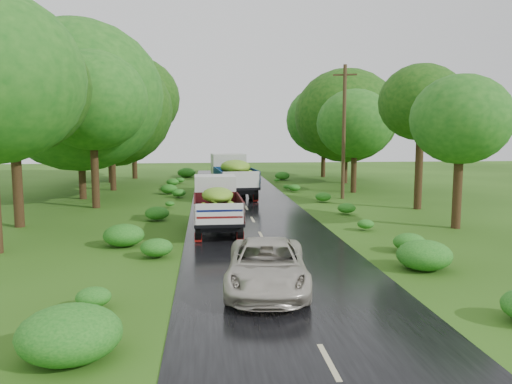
{
  "coord_description": "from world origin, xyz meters",
  "views": [
    {
      "loc": [
        -2.34,
        -13.07,
        4.47
      ],
      "look_at": [
        -0.04,
        9.82,
        1.7
      ],
      "focal_mm": 35.0,
      "sensor_mm": 36.0,
      "label": 1
    }
  ],
  "objects": [
    {
      "name": "utility_pole",
      "position": [
        6.81,
        19.55,
        4.57
      ],
      "size": [
        1.5,
        0.61,
        8.87
      ],
      "rotation": [
        0.0,
        0.0,
        -0.33
      ],
      "color": "#382616",
      "rests_on": "ground"
    },
    {
      "name": "ground",
      "position": [
        0.0,
        0.0,
        0.0
      ],
      "size": [
        120.0,
        120.0,
        0.0
      ],
      "primitive_type": "plane",
      "color": "#20410E",
      "rests_on": "ground"
    },
    {
      "name": "road_lines",
      "position": [
        0.0,
        6.0,
        0.02
      ],
      "size": [
        0.12,
        69.6,
        0.0
      ],
      "color": "#BFB78C",
      "rests_on": "road"
    },
    {
      "name": "car",
      "position": [
        -0.65,
        0.66,
        0.7
      ],
      "size": [
        2.77,
        5.08,
        1.35
      ],
      "primitive_type": "imported",
      "rotation": [
        0.0,
        0.0,
        -0.11
      ],
      "color": "#BCB5A7",
      "rests_on": "road"
    },
    {
      "name": "truck_far",
      "position": [
        -0.53,
        21.39,
        1.63
      ],
      "size": [
        3.04,
        7.07,
        2.89
      ],
      "rotation": [
        0.0,
        0.0,
        0.09
      ],
      "color": "black",
      "rests_on": "ground"
    },
    {
      "name": "trees_left",
      "position": [
        -10.14,
        23.18,
        6.59
      ],
      "size": [
        6.04,
        33.93,
        9.52
      ],
      "color": "black",
      "rests_on": "ground"
    },
    {
      "name": "road",
      "position": [
        0.0,
        5.0,
        0.01
      ],
      "size": [
        6.5,
        80.0,
        0.02
      ],
      "primitive_type": "cube",
      "color": "black",
      "rests_on": "ground"
    },
    {
      "name": "shrubs",
      "position": [
        0.0,
        14.0,
        0.35
      ],
      "size": [
        11.9,
        44.0,
        0.7
      ],
      "color": "#155C16",
      "rests_on": "ground"
    },
    {
      "name": "truck_near",
      "position": [
        -1.89,
        9.46,
        1.34
      ],
      "size": [
        2.1,
        5.68,
        2.37
      ],
      "rotation": [
        0.0,
        0.0,
        0.02
      ],
      "color": "black",
      "rests_on": "ground"
    },
    {
      "name": "trees_right",
      "position": [
        9.42,
        25.49,
        5.56
      ],
      "size": [
        5.04,
        30.27,
        7.79
      ],
      "color": "black",
      "rests_on": "ground"
    }
  ]
}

